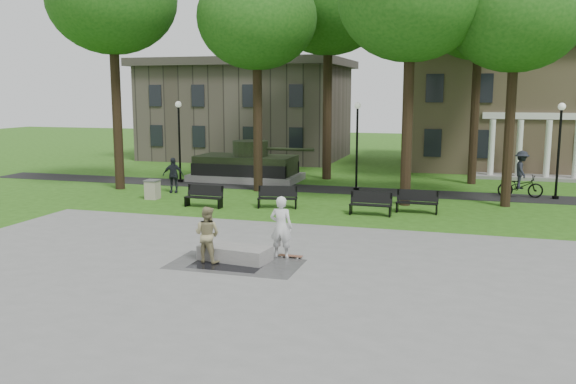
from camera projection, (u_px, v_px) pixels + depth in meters
name	position (u px, v px, depth m)	size (l,w,h in m)	color
ground	(280.00, 242.00, 21.55)	(120.00, 120.00, 0.00)	#264E12
plaza	(226.00, 283.00, 16.82)	(22.00, 16.00, 0.02)	gray
footpath	(346.00, 190.00, 32.90)	(44.00, 2.60, 0.01)	black
building_right	(526.00, 105.00, 42.62)	(17.00, 12.00, 8.60)	#9E8460
building_left	(248.00, 113.00, 49.13)	(15.00, 10.00, 7.20)	#4C443D
tree_1	(257.00, 19.00, 31.31)	(6.20, 6.20, 11.63)	black
tree_3	(516.00, 15.00, 26.90)	(6.00, 6.00, 11.19)	black
tree_4	(328.00, 3.00, 35.57)	(7.20, 7.20, 13.50)	black
tree_5	(480.00, 11.00, 33.77)	(6.40, 6.40, 12.44)	black
lamp_left	(179.00, 135.00, 35.55)	(0.36, 0.36, 4.73)	black
lamp_mid	(357.00, 138.00, 32.59)	(0.36, 0.36, 4.73)	black
lamp_right	(559.00, 143.00, 29.77)	(0.36, 0.36, 4.73)	black
tank_monument	(247.00, 166.00, 36.47)	(7.45, 3.40, 2.40)	gray
puddle	(227.00, 265.00, 18.53)	(2.20, 1.20, 0.00)	black
concrete_block	(235.00, 253.00, 19.06)	(2.20, 1.00, 0.45)	gray
skateboard	(290.00, 257.00, 19.39)	(0.78, 0.20, 0.07)	brown
skateboarder	(281.00, 227.00, 19.23)	(0.73, 0.48, 1.99)	silver
friend_watching	(207.00, 234.00, 18.77)	(0.85, 0.66, 1.75)	#948B5F
pedestrian_walker	(173.00, 175.00, 32.01)	(1.09, 0.45, 1.86)	black
cyclist	(521.00, 179.00, 30.52)	(2.26, 1.31, 2.36)	black
park_bench_0	(204.00, 196.00, 28.05)	(1.82, 0.62, 1.00)	black
park_bench_1	(278.00, 197.00, 27.81)	(1.85, 0.85, 1.00)	black
park_bench_2	(371.00, 203.00, 26.18)	(1.81, 0.55, 1.00)	black
park_bench_3	(417.00, 201.00, 26.67)	(1.81, 0.58, 1.00)	black
trash_bin	(152.00, 189.00, 30.15)	(0.68, 0.68, 0.96)	#A19984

